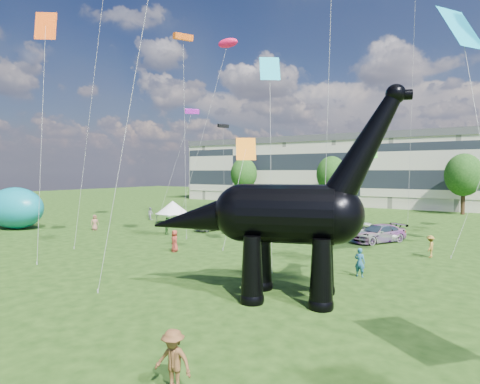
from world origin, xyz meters
The scene contains 13 objects.
ground centered at (0.00, 0.00, 0.00)m, with size 220.00×220.00×0.00m, color #16330C.
terrace_row centered at (-8.00, 62.00, 6.00)m, with size 78.00×11.00×12.00m, color beige.
tree_far_left centered at (-30.00, 53.00, 6.29)m, with size 5.20×5.20×9.44m.
tree_mid_left centered at (-12.00, 53.00, 6.29)m, with size 5.20×5.20×9.44m.
tree_mid_right centered at (8.00, 53.00, 6.29)m, with size 5.20×5.20×9.44m.
dinosaur_sculpture centered at (3.35, 4.07, 4.05)m, with size 12.99×6.00×10.73m.
car_silver centered at (-13.27, 20.31, 0.67)m, with size 1.58×3.94×1.34m, color #AAA9AE.
car_grey centered at (-8.42, 20.07, 0.75)m, with size 1.60×4.58×1.51m, color slate.
car_white centered at (2.45, 23.74, 0.77)m, with size 2.55×5.53×1.54m, color white.
car_dark centered at (3.57, 22.82, 0.79)m, with size 2.22×5.45×1.58m, color #595960.
gazebo_left centered at (-20.88, 22.66, 1.91)m, with size 4.76×4.76×2.72m.
inflatable_teal centered at (-32.08, 9.61, 2.28)m, with size 7.30×4.56×4.56m, color #0B7E8E.
visitors centered at (-1.09, 13.94, 0.87)m, with size 49.96×38.41×1.85m.
Camera 1 is at (12.64, -13.61, 6.35)m, focal length 30.00 mm.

